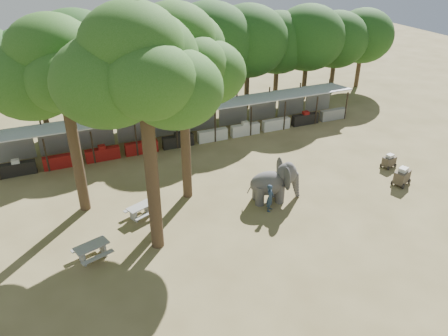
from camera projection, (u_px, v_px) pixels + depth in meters
name	position (u px, v px, depth m)	size (l,w,h in m)	color
ground	(278.00, 239.00, 23.12)	(100.00, 100.00, 0.00)	brown
vendor_stalls	(191.00, 125.00, 33.75)	(28.00, 2.99, 2.80)	#A9ABB1
yard_tree_left	(58.00, 71.00, 21.89)	(7.10, 6.90, 11.02)	#332316
yard_tree_center	(138.00, 70.00, 18.39)	(7.10, 6.90, 12.04)	#332316
yard_tree_back	(178.00, 57.00, 22.98)	(7.10, 6.90, 11.36)	#332316
backdrop_trees	(169.00, 54.00, 35.87)	(46.46, 5.95, 8.33)	#332316
elephant	(275.00, 182.00, 25.96)	(3.29, 2.45, 2.45)	#413E3F
handler	(270.00, 198.00, 25.10)	(0.61, 0.41, 1.71)	#26384C
picnic_table_near	(92.00, 250.00, 21.49)	(2.01, 1.90, 0.82)	gray
picnic_table_far	(140.00, 210.00, 24.69)	(1.88, 1.80, 0.74)	gray
cart_front	(402.00, 176.00, 27.86)	(1.44, 1.22, 1.20)	#3A3128
cart_back	(389.00, 161.00, 29.98)	(1.10, 0.82, 0.97)	#3A3128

